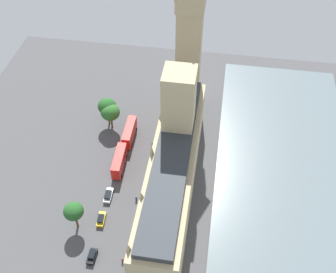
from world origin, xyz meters
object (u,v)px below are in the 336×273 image
at_px(parliament_building, 173,164).
at_px(pedestrian_far_end, 123,260).
at_px(pedestrian_by_river_gate, 136,198).
at_px(pedestrian_near_tower, 153,144).
at_px(double_decker_bus_opposite_hall, 129,132).
at_px(plane_tree_under_trees, 74,211).
at_px(car_silver_leading, 108,195).
at_px(clock_tower, 190,28).
at_px(street_lamp_slot_11, 111,112).
at_px(plane_tree_slot_10, 107,106).
at_px(car_yellow_cab_trailing, 101,219).
at_px(double_decker_bus_kerbside, 119,161).
at_px(car_black_midblock, 92,256).
at_px(plane_tree_corner, 110,112).

distance_m(parliament_building, pedestrian_far_end, 26.90).
relative_size(pedestrian_far_end, pedestrian_by_river_gate, 0.95).
height_order(pedestrian_near_tower, pedestrian_by_river_gate, pedestrian_by_river_gate).
bearing_deg(pedestrian_by_river_gate, double_decker_bus_opposite_hall, -147.86).
bearing_deg(pedestrian_by_river_gate, plane_tree_under_trees, -37.06).
bearing_deg(car_silver_leading, pedestrian_by_river_gate, 0.29).
bearing_deg(clock_tower, double_decker_bus_opposite_hall, 47.72).
bearing_deg(street_lamp_slot_11, double_decker_bus_opposite_hall, 137.15).
distance_m(pedestrian_by_river_gate, plane_tree_slot_10, 31.91).
distance_m(car_yellow_cab_trailing, plane_tree_slot_10, 36.61).
height_order(plane_tree_under_trees, plane_tree_slot_10, plane_tree_slot_10).
xyz_separation_m(double_decker_bus_kerbside, car_yellow_cab_trailing, (0.48, 18.30, -1.75)).
relative_size(double_decker_bus_kerbside, pedestrian_near_tower, 6.54).
xyz_separation_m(plane_tree_under_trees, street_lamp_slot_11, (0.87, -38.92, -2.72)).
xyz_separation_m(parliament_building, car_silver_leading, (16.62, 6.50, -8.31)).
relative_size(double_decker_bus_kerbside, car_yellow_cab_trailing, 2.39).
height_order(double_decker_bus_opposite_hall, plane_tree_under_trees, plane_tree_under_trees).
height_order(car_yellow_cab_trailing, pedestrian_by_river_gate, car_yellow_cab_trailing).
relative_size(pedestrian_by_river_gate, plane_tree_under_trees, 0.19).
bearing_deg(car_black_midblock, pedestrian_near_tower, -100.44).
xyz_separation_m(parliament_building, pedestrian_far_end, (8.58, 24.04, -8.49)).
bearing_deg(parliament_building, car_black_midblock, 56.51).
xyz_separation_m(car_black_midblock, plane_tree_corner, (6.27, -43.95, 5.57)).
relative_size(plane_tree_corner, plane_tree_slot_10, 0.93).
bearing_deg(pedestrian_near_tower, car_yellow_cab_trailing, -88.30).
xyz_separation_m(car_black_midblock, pedestrian_by_river_gate, (-6.99, -17.92, -0.14)).
relative_size(plane_tree_corner, street_lamp_slot_11, 1.60).
xyz_separation_m(car_yellow_cab_trailing, car_black_midblock, (-0.56, 10.19, -0.00)).
bearing_deg(car_black_midblock, car_yellow_cab_trailing, -85.76).
height_order(plane_tree_under_trees, street_lamp_slot_11, plane_tree_under_trees).
distance_m(plane_tree_under_trees, plane_tree_corner, 36.11).
bearing_deg(parliament_building, double_decker_bus_kerbside, -14.95).
relative_size(clock_tower, car_yellow_cab_trailing, 12.91).
bearing_deg(plane_tree_corner, parliament_building, 138.42).
relative_size(car_yellow_cab_trailing, street_lamp_slot_11, 0.79).
height_order(parliament_building, pedestrian_near_tower, parliament_building).
xyz_separation_m(double_decker_bus_opposite_hall, plane_tree_under_trees, (6.40, 32.18, 4.06)).
distance_m(parliament_building, double_decker_bus_opposite_hall, 23.23).
bearing_deg(parliament_building, pedestrian_by_river_gate, 34.82).
relative_size(pedestrian_far_end, street_lamp_slot_11, 0.28).
height_order(car_yellow_cab_trailing, pedestrian_near_tower, car_yellow_cab_trailing).
relative_size(plane_tree_under_trees, street_lamp_slot_11, 1.58).
height_order(parliament_building, car_silver_leading, parliament_building).
distance_m(pedestrian_far_end, plane_tree_under_trees, 16.66).
xyz_separation_m(pedestrian_near_tower, plane_tree_corner, (14.01, -5.93, 5.73)).
bearing_deg(pedestrian_far_end, pedestrian_near_tower, -104.93).
xyz_separation_m(pedestrian_far_end, plane_tree_slot_10, (15.04, -45.40, 6.48)).
relative_size(pedestrian_far_end, plane_tree_under_trees, 0.18).
bearing_deg(pedestrian_far_end, plane_tree_under_trees, -44.09).
distance_m(parliament_building, pedestrian_by_river_gate, 13.85).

